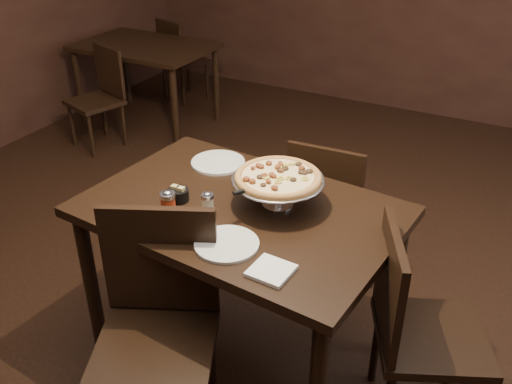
% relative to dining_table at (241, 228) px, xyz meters
% --- Properties ---
extents(room, '(6.04, 7.04, 2.84)m').
position_rel_dining_table_xyz_m(room, '(0.07, 0.12, 0.68)').
color(room, black).
rests_on(room, ground).
extents(dining_table, '(1.41, 1.01, 0.84)m').
position_rel_dining_table_xyz_m(dining_table, '(0.00, 0.00, 0.00)').
color(dining_table, black).
rests_on(dining_table, ground).
extents(background_table, '(1.18, 0.78, 0.74)m').
position_rel_dining_table_xyz_m(background_table, '(-2.19, 2.16, -0.09)').
color(background_table, black).
rests_on(background_table, ground).
extents(pizza_stand, '(0.40, 0.40, 0.16)m').
position_rel_dining_table_xyz_m(pizza_stand, '(0.13, 0.09, 0.24)').
color(pizza_stand, silver).
rests_on(pizza_stand, dining_table).
extents(parmesan_shaker, '(0.05, 0.05, 0.09)m').
position_rel_dining_table_xyz_m(parmesan_shaker, '(-0.10, -0.10, 0.15)').
color(parmesan_shaker, beige).
rests_on(parmesan_shaker, dining_table).
extents(pepper_flake_shaker, '(0.07, 0.07, 0.11)m').
position_rel_dining_table_xyz_m(pepper_flake_shaker, '(-0.24, -0.19, 0.16)').
color(pepper_flake_shaker, maroon).
rests_on(pepper_flake_shaker, dining_table).
extents(packet_caddy, '(0.09, 0.09, 0.07)m').
position_rel_dining_table_xyz_m(packet_caddy, '(-0.27, -0.08, 0.14)').
color(packet_caddy, black).
rests_on(packet_caddy, dining_table).
extents(napkin_stack, '(0.15, 0.15, 0.02)m').
position_rel_dining_table_xyz_m(napkin_stack, '(0.32, -0.34, 0.12)').
color(napkin_stack, white).
rests_on(napkin_stack, dining_table).
extents(plate_left, '(0.27, 0.27, 0.01)m').
position_rel_dining_table_xyz_m(plate_left, '(-0.30, 0.31, 0.12)').
color(plate_left, silver).
rests_on(plate_left, dining_table).
extents(plate_near, '(0.25, 0.25, 0.01)m').
position_rel_dining_table_xyz_m(plate_near, '(0.09, -0.27, 0.12)').
color(plate_near, silver).
rests_on(plate_near, dining_table).
extents(serving_spatula, '(0.16, 0.16, 0.02)m').
position_rel_dining_table_xyz_m(serving_spatula, '(0.07, -0.06, 0.24)').
color(serving_spatula, silver).
rests_on(serving_spatula, pizza_stand).
extents(chair_far, '(0.43, 0.43, 0.89)m').
position_rel_dining_table_xyz_m(chair_far, '(0.14, 0.74, -0.24)').
color(chair_far, black).
rests_on(chair_far, ground).
extents(chair_near, '(0.61, 0.61, 0.99)m').
position_rel_dining_table_xyz_m(chair_near, '(-0.10, -0.50, -0.18)').
color(chair_near, black).
rests_on(chair_near, ground).
extents(chair_side, '(0.58, 0.58, 0.94)m').
position_rel_dining_table_xyz_m(chair_side, '(0.80, -0.00, -0.21)').
color(chair_side, black).
rests_on(chair_side, ground).
extents(bg_chair_far, '(0.48, 0.48, 0.82)m').
position_rel_dining_table_xyz_m(bg_chair_far, '(-2.27, 2.79, -0.28)').
color(bg_chair_far, black).
rests_on(bg_chair_far, ground).
extents(bg_chair_near, '(0.49, 0.49, 0.83)m').
position_rel_dining_table_xyz_m(bg_chair_near, '(-2.24, 1.58, -0.27)').
color(bg_chair_near, black).
rests_on(bg_chair_near, ground).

